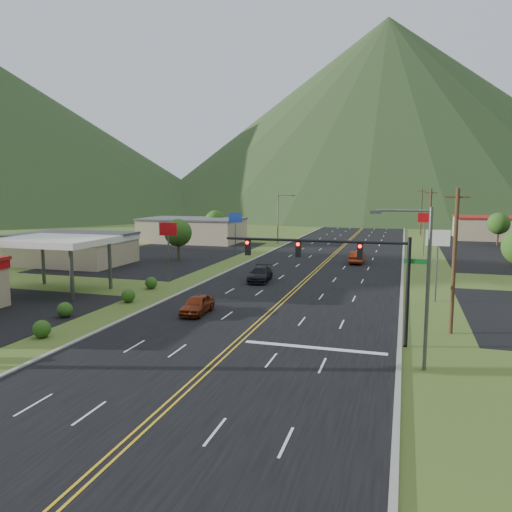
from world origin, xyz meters
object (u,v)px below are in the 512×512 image
(car_red_far, at_px, (357,257))
(streetlight_east, at_px, (422,278))
(streetlight_west, at_px, (280,215))
(gas_canopy, at_px, (55,242))
(car_dark_mid, at_px, (260,275))
(car_red_near, at_px, (197,305))
(traffic_signal, at_px, (344,261))

(car_red_far, bearing_deg, streetlight_east, 100.47)
(streetlight_west, relative_size, gas_canopy, 0.90)
(car_dark_mid, bearing_deg, car_red_far, 56.22)
(gas_canopy, bearing_deg, car_dark_mid, 32.04)
(streetlight_west, xyz_separation_m, car_red_near, (6.18, -52.10, -4.44))
(streetlight_east, height_order, car_red_near, streetlight_east)
(streetlight_west, distance_m, car_red_far, 26.44)
(streetlight_west, relative_size, car_red_far, 1.81)
(car_red_near, distance_m, car_dark_mid, 15.02)
(traffic_signal, relative_size, car_red_far, 2.64)
(car_red_far, bearing_deg, traffic_signal, 94.10)
(streetlight_east, xyz_separation_m, gas_canopy, (-33.18, 12.00, -0.31))
(gas_canopy, height_order, car_red_far, gas_canopy)
(car_red_far, bearing_deg, streetlight_west, -52.03)
(car_red_near, distance_m, car_red_far, 32.89)
(streetlight_east, bearing_deg, car_dark_mid, 124.57)
(streetlight_west, height_order, car_red_far, streetlight_west)
(streetlight_west, distance_m, car_red_near, 52.65)
(traffic_signal, distance_m, car_red_far, 35.68)
(streetlight_east, height_order, gas_canopy, streetlight_east)
(traffic_signal, relative_size, gas_canopy, 1.31)
(gas_canopy, bearing_deg, streetlight_west, 77.87)
(traffic_signal, xyz_separation_m, streetlight_east, (4.70, -4.00, -0.15))
(traffic_signal, xyz_separation_m, car_red_near, (-11.98, 3.90, -4.59))
(streetlight_east, height_order, car_dark_mid, streetlight_east)
(traffic_signal, xyz_separation_m, car_red_far, (-2.27, 35.33, -4.51))
(traffic_signal, xyz_separation_m, gas_canopy, (-28.48, 8.00, -0.46))
(streetlight_west, bearing_deg, traffic_signal, -72.03)
(gas_canopy, bearing_deg, streetlight_east, -19.88)
(streetlight_east, distance_m, car_red_far, 40.17)
(car_dark_mid, height_order, car_red_far, car_red_far)
(gas_canopy, xyz_separation_m, car_red_near, (16.50, -4.10, -4.13))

